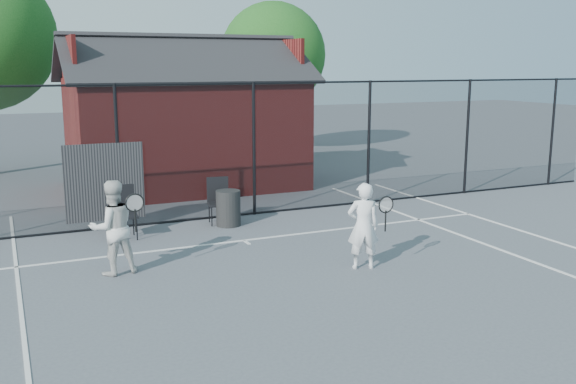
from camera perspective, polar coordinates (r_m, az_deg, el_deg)
name	(u,v)px	position (r m, az deg, el deg)	size (l,w,h in m)	color
ground	(312,289)	(9.94, 2.19, -8.60)	(80.00, 80.00, 0.00)	#4C5057
court_lines	(356,319)	(8.85, 6.07, -11.18)	(11.02, 18.00, 0.01)	silver
fence	(198,155)	(14.04, -8.02, 3.28)	(22.04, 3.00, 3.00)	black
clubhouse	(185,129)	(18.06, -9.17, 5.53)	(6.50, 4.36, 4.19)	maroon
tree_right	(273,55)	(24.82, -1.33, 12.06)	(3.97, 3.97, 5.70)	#382316
player_front	(363,226)	(10.76, 6.72, -3.00)	(0.70, 0.56, 1.47)	white
player_back	(113,228)	(10.78, -15.31, -3.06)	(0.88, 0.68, 1.56)	silver
chair_left	(124,213)	(12.95, -14.38, -1.85)	(0.49, 0.51, 1.02)	black
chair_right	(219,202)	(13.82, -6.13, -0.86)	(0.47, 0.48, 0.97)	black
waste_bin	(228,208)	(13.66, -5.33, -1.44)	(0.52, 0.52, 0.76)	black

